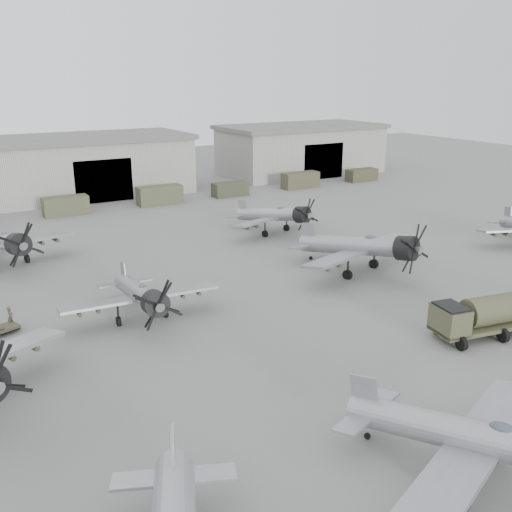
{
  "coord_description": "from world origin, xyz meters",
  "views": [
    {
      "loc": [
        -21.47,
        -23.7,
        17.06
      ],
      "look_at": [
        1.68,
        15.91,
        2.5
      ],
      "focal_mm": 40.0,
      "sensor_mm": 36.0,
      "label": 1
    }
  ],
  "objects_px": {
    "aircraft_far_0": "(3,243)",
    "fuel_tanker": "(483,314)",
    "aircraft_mid_2": "(364,247)",
    "aircraft_far_1": "(277,215)",
    "aircraft_mid_1": "(141,295)",
    "aircraft_near_1": "(485,441)",
    "ground_crew": "(10,317)"
  },
  "relations": [
    {
      "from": "aircraft_mid_1",
      "to": "aircraft_far_0",
      "type": "height_order",
      "value": "aircraft_far_0"
    },
    {
      "from": "aircraft_far_1",
      "to": "fuel_tanker",
      "type": "bearing_deg",
      "value": -109.8
    },
    {
      "from": "aircraft_near_1",
      "to": "aircraft_mid_2",
      "type": "xyz_separation_m",
      "value": [
        13.98,
        24.13,
        0.21
      ]
    },
    {
      "from": "aircraft_far_0",
      "to": "fuel_tanker",
      "type": "bearing_deg",
      "value": -62.83
    },
    {
      "from": "aircraft_near_1",
      "to": "fuel_tanker",
      "type": "distance_m",
      "value": 16.01
    },
    {
      "from": "aircraft_far_0",
      "to": "ground_crew",
      "type": "relative_size",
      "value": 8.3
    },
    {
      "from": "aircraft_mid_1",
      "to": "aircraft_near_1",
      "type": "bearing_deg",
      "value": -70.89
    },
    {
      "from": "aircraft_far_1",
      "to": "fuel_tanker",
      "type": "height_order",
      "value": "aircraft_far_1"
    },
    {
      "from": "aircraft_far_0",
      "to": "ground_crew",
      "type": "bearing_deg",
      "value": -107.97
    },
    {
      "from": "aircraft_near_1",
      "to": "aircraft_far_1",
      "type": "xyz_separation_m",
      "value": [
        14.56,
        39.48,
        -0.14
      ]
    },
    {
      "from": "aircraft_mid_2",
      "to": "aircraft_far_0",
      "type": "xyz_separation_m",
      "value": [
        -27.45,
        18.12,
        -0.13
      ]
    },
    {
      "from": "aircraft_near_1",
      "to": "ground_crew",
      "type": "xyz_separation_m",
      "value": [
        -15.07,
        27.81,
        -1.52
      ]
    },
    {
      "from": "aircraft_mid_2",
      "to": "aircraft_far_1",
      "type": "relative_size",
      "value": 1.16
    },
    {
      "from": "fuel_tanker",
      "to": "aircraft_mid_1",
      "type": "bearing_deg",
      "value": 153.93
    },
    {
      "from": "aircraft_far_0",
      "to": "fuel_tanker",
      "type": "xyz_separation_m",
      "value": [
        25.94,
        -32.22,
        -0.76
      ]
    },
    {
      "from": "aircraft_mid_2",
      "to": "aircraft_far_0",
      "type": "height_order",
      "value": "aircraft_mid_2"
    },
    {
      "from": "aircraft_far_1",
      "to": "aircraft_mid_2",
      "type": "bearing_deg",
      "value": -107.89
    },
    {
      "from": "aircraft_mid_2",
      "to": "aircraft_far_1",
      "type": "distance_m",
      "value": 15.36
    },
    {
      "from": "aircraft_near_1",
      "to": "ground_crew",
      "type": "height_order",
      "value": "aircraft_near_1"
    },
    {
      "from": "aircraft_far_1",
      "to": "fuel_tanker",
      "type": "distance_m",
      "value": 29.53
    },
    {
      "from": "aircraft_mid_2",
      "to": "ground_crew",
      "type": "height_order",
      "value": "aircraft_mid_2"
    },
    {
      "from": "aircraft_mid_2",
      "to": "fuel_tanker",
      "type": "relative_size",
      "value": 1.8
    },
    {
      "from": "aircraft_near_1",
      "to": "fuel_tanker",
      "type": "bearing_deg",
      "value": 18.02
    },
    {
      "from": "aircraft_far_0",
      "to": "aircraft_near_1",
      "type": "bearing_deg",
      "value": -83.97
    },
    {
      "from": "aircraft_far_1",
      "to": "aircraft_far_0",
      "type": "bearing_deg",
      "value": 158.61
    },
    {
      "from": "ground_crew",
      "to": "aircraft_mid_2",
      "type": "bearing_deg",
      "value": -78.37
    },
    {
      "from": "aircraft_mid_2",
      "to": "fuel_tanker",
      "type": "bearing_deg",
      "value": -112.11
    },
    {
      "from": "fuel_tanker",
      "to": "ground_crew",
      "type": "xyz_separation_m",
      "value": [
        -27.54,
        17.78,
        -0.84
      ]
    },
    {
      "from": "aircraft_mid_2",
      "to": "aircraft_far_1",
      "type": "height_order",
      "value": "aircraft_mid_2"
    },
    {
      "from": "aircraft_near_1",
      "to": "aircraft_far_0",
      "type": "height_order",
      "value": "aircraft_far_0"
    },
    {
      "from": "aircraft_near_1",
      "to": "aircraft_far_1",
      "type": "bearing_deg",
      "value": 48.96
    },
    {
      "from": "aircraft_mid_1",
      "to": "aircraft_far_1",
      "type": "distance_m",
      "value": 26.25
    }
  ]
}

